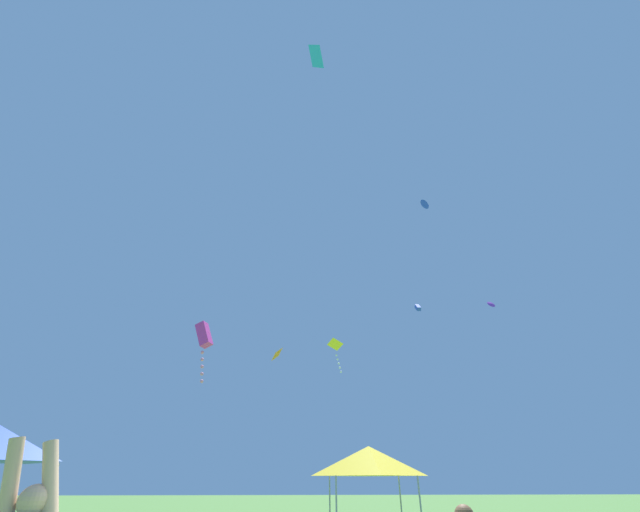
% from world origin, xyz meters
% --- Properties ---
extents(canopy_tent_yellow, '(2.64, 2.64, 2.82)m').
position_xyz_m(canopy_tent_yellow, '(2.71, 9.37, 2.39)').
color(canopy_tent_yellow, '#9E9EA3').
rests_on(canopy_tent_yellow, ground).
extents(kite_purple_delta, '(0.76, 0.55, 0.64)m').
position_xyz_m(kite_purple_delta, '(16.50, 25.18, 14.75)').
color(kite_purple_delta, purple).
extents(kite_magenta_box, '(0.96, 0.79, 2.73)m').
position_xyz_m(kite_magenta_box, '(-4.05, 13.32, 7.65)').
color(kite_magenta_box, '#D6389E').
extents(kite_blue_box, '(0.33, 0.83, 0.80)m').
position_xyz_m(kite_blue_box, '(10.62, 26.60, 14.86)').
color(kite_blue_box, blue).
extents(kite_blue_delta, '(0.87, 1.12, 0.89)m').
position_xyz_m(kite_blue_delta, '(12.25, 25.26, 25.15)').
color(kite_blue_delta, blue).
extents(kite_yellow_diamond, '(1.18, 1.44, 2.40)m').
position_xyz_m(kite_yellow_diamond, '(3.12, 23.87, 10.53)').
color(kite_yellow_diamond, yellow).
extents(kite_orange_diamond, '(0.56, 0.55, 0.55)m').
position_xyz_m(kite_orange_diamond, '(-0.81, 16.00, 7.64)').
color(kite_orange_diamond, orange).
extents(kite_cyan_diamond, '(1.09, 1.24, 1.42)m').
position_xyz_m(kite_cyan_diamond, '(1.06, 10.15, 24.43)').
color(kite_cyan_diamond, '#2DB7CC').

